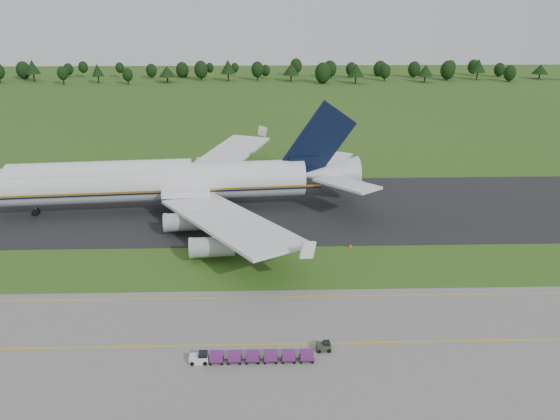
{
  "coord_description": "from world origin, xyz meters",
  "views": [
    {
      "loc": [
        2.38,
        -81.79,
        41.9
      ],
      "look_at": [
        4.77,
        2.0,
        9.49
      ],
      "focal_mm": 35.0,
      "sensor_mm": 36.0,
      "label": 1
    }
  ],
  "objects_px": {
    "baggage_train": "(250,356)",
    "edge_markers": "(298,247)",
    "aircraft": "(163,181)",
    "utility_cart": "(324,347)"
  },
  "relations": [
    {
      "from": "baggage_train",
      "to": "edge_markers",
      "type": "height_order",
      "value": "baggage_train"
    },
    {
      "from": "aircraft",
      "to": "baggage_train",
      "type": "height_order",
      "value": "aircraft"
    },
    {
      "from": "aircraft",
      "to": "edge_markers",
      "type": "relative_size",
      "value": 4.16
    },
    {
      "from": "aircraft",
      "to": "baggage_train",
      "type": "xyz_separation_m",
      "value": [
        19.38,
        -52.74,
        -5.7
      ]
    },
    {
      "from": "aircraft",
      "to": "edge_markers",
      "type": "xyz_separation_m",
      "value": [
        27.25,
        -20.16,
        -6.21
      ]
    },
    {
      "from": "baggage_train",
      "to": "edge_markers",
      "type": "distance_m",
      "value": 33.52
    },
    {
      "from": "utility_cart",
      "to": "edge_markers",
      "type": "xyz_separation_m",
      "value": [
        -1.41,
        30.56,
        -0.27
      ]
    },
    {
      "from": "edge_markers",
      "to": "baggage_train",
      "type": "bearing_deg",
      "value": -103.59
    },
    {
      "from": "aircraft",
      "to": "edge_markers",
      "type": "distance_m",
      "value": 34.46
    },
    {
      "from": "utility_cart",
      "to": "edge_markers",
      "type": "relative_size",
      "value": 0.1
    }
  ]
}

